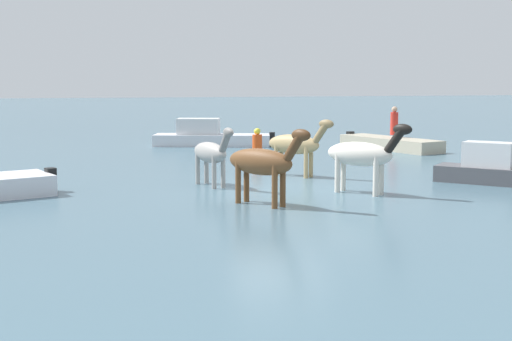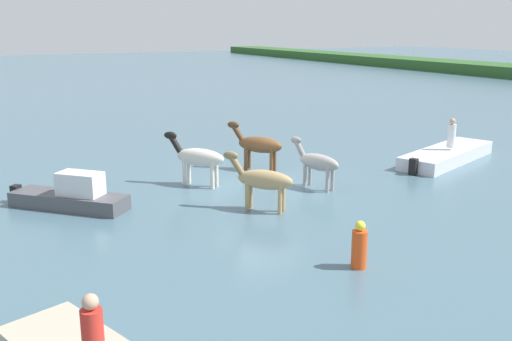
% 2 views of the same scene
% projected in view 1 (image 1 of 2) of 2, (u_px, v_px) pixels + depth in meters
% --- Properties ---
extents(ground_plane, '(197.42, 197.42, 0.00)m').
position_uv_depth(ground_plane, '(279.00, 191.00, 18.29)').
color(ground_plane, '#476675').
extents(horse_chestnut_trailing, '(2.14, 0.92, 1.67)m').
position_uv_depth(horse_chestnut_trailing, '(211.00, 153.00, 18.89)').
color(horse_chestnut_trailing, '#9E9993').
rests_on(horse_chestnut_trailing, ground_plane).
extents(horse_gray_outer, '(2.08, 1.73, 1.83)m').
position_uv_depth(horse_gray_outer, '(362.00, 155.00, 17.63)').
color(horse_gray_outer, silver).
rests_on(horse_gray_outer, ground_plane).
extents(horse_dark_mare, '(2.13, 1.64, 1.82)m').
position_uv_depth(horse_dark_mare, '(263.00, 162.00, 16.01)').
color(horse_dark_mare, brown).
rests_on(horse_dark_mare, ground_plane).
extents(horse_mid_herd, '(1.95, 1.70, 1.75)m').
position_uv_depth(horse_mid_herd, '(296.00, 145.00, 20.83)').
color(horse_mid_herd, tan).
rests_on(horse_mid_herd, ground_plane).
extents(boat_tender_starboard, '(5.08, 2.80, 0.75)m').
position_uv_depth(boat_tender_starboard, '(389.00, 145.00, 29.12)').
color(boat_tender_starboard, '#B7AD93').
rests_on(boat_tender_starboard, ground_plane).
extents(boat_skiff_near, '(3.37, 3.31, 1.31)m').
position_uv_depth(boat_skiff_near, '(502.00, 173.00, 19.37)').
color(boat_skiff_near, '#4C4C51').
rests_on(boat_skiff_near, ground_plane).
extents(boat_launch_far, '(2.89, 5.31, 1.35)m').
position_uv_depth(boat_launch_far, '(210.00, 138.00, 30.71)').
color(boat_launch_far, silver).
rests_on(boat_launch_far, ground_plane).
extents(person_helmsman_aft, '(0.32, 0.32, 1.19)m').
position_uv_depth(person_helmsman_aft, '(394.00, 122.00, 29.07)').
color(person_helmsman_aft, red).
rests_on(person_helmsman_aft, boat_tender_starboard).
extents(buoy_channel_marker, '(0.36, 0.36, 1.14)m').
position_uv_depth(buoy_channel_marker, '(257.00, 145.00, 25.45)').
color(buoy_channel_marker, '#E54C19').
rests_on(buoy_channel_marker, ground_plane).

